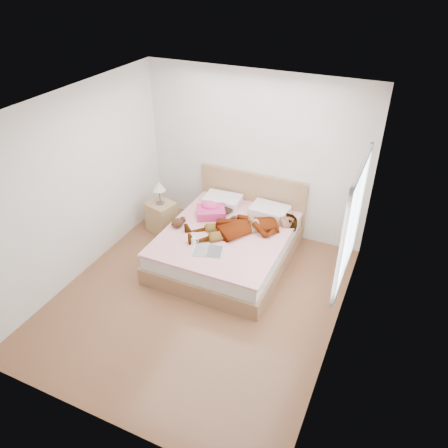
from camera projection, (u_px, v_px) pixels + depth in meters
name	position (u px, v px, depth m)	size (l,w,h in m)	color
ground	(198.00, 298.00, 5.92)	(4.00, 4.00, 0.00)	#4B2817
woman	(244.00, 224.00, 6.33)	(0.64, 1.71, 0.23)	silver
hair	(221.00, 206.00, 6.92)	(0.46, 0.56, 0.08)	black
phone	(224.00, 201.00, 6.79)	(0.04, 0.09, 0.01)	silver
room_shell	(352.00, 223.00, 4.72)	(4.00, 4.00, 4.00)	white
bed	(229.00, 242.00, 6.56)	(1.80, 2.08, 1.00)	brown
towel	(211.00, 211.00, 6.70)	(0.54, 0.51, 0.22)	#E63E76
magazine	(208.00, 251.00, 5.95)	(0.49, 0.39, 0.03)	white
coffee_mug	(193.00, 240.00, 6.10)	(0.13, 0.11, 0.10)	white
plush_toy	(178.00, 222.00, 6.46)	(0.21, 0.27, 0.13)	#321E0D
nightstand	(161.00, 215.00, 7.18)	(0.50, 0.46, 0.90)	olive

